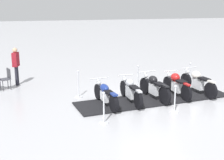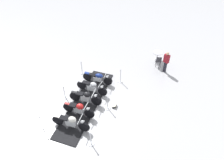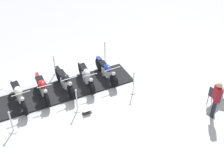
{
  "view_description": "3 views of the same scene",
  "coord_description": "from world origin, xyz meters",
  "px_view_note": "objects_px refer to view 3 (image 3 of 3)",
  "views": [
    {
      "loc": [
        -11.78,
        4.01,
        4.13
      ],
      "look_at": [
        1.31,
        1.46,
        0.55
      ],
      "focal_mm": 52.13,
      "sensor_mm": 36.0,
      "label": 1
    },
    {
      "loc": [
        6.18,
        -7.57,
        10.42
      ],
      "look_at": [
        0.76,
        2.08,
        0.7
      ],
      "focal_mm": 35.07,
      "sensor_mm": 36.0,
      "label": 2
    },
    {
      "loc": [
        11.25,
        -0.95,
        8.96
      ],
      "look_at": [
        1.22,
        1.86,
        1.09
      ],
      "focal_mm": 50.03,
      "sensor_mm": 36.0,
      "label": 3
    }
  ],
  "objects_px": {
    "motorcycle_navy": "(107,71)",
    "cafe_chair_near_table": "(214,95)",
    "stanchion_right_rear": "(133,86)",
    "info_placard": "(87,112)",
    "motorcycle_black": "(65,81)",
    "stanchion_right_mid": "(77,104)",
    "stanchion_right_front": "(12,125)",
    "motorcycle_cream": "(19,94)",
    "motorcycle_maroon": "(42,88)",
    "stanchion_left_rear": "(105,54)",
    "stanchion_left_mid": "(55,68)",
    "motorcycle_chrome": "(86,76)",
    "bystander_person": "(217,97)"
  },
  "relations": [
    {
      "from": "motorcycle_maroon",
      "to": "stanchion_left_rear",
      "type": "height_order",
      "value": "stanchion_left_rear"
    },
    {
      "from": "info_placard",
      "to": "motorcycle_black",
      "type": "bearing_deg",
      "value": -80.99
    },
    {
      "from": "motorcycle_cream",
      "to": "stanchion_left_rear",
      "type": "relative_size",
      "value": 2.1
    },
    {
      "from": "motorcycle_chrome",
      "to": "stanchion_right_rear",
      "type": "xyz_separation_m",
      "value": [
        1.14,
        1.9,
        -0.13
      ]
    },
    {
      "from": "stanchion_right_mid",
      "to": "cafe_chair_near_table",
      "type": "xyz_separation_m",
      "value": [
        1.2,
        5.65,
        0.18
      ]
    },
    {
      "from": "motorcycle_maroon",
      "to": "motorcycle_black",
      "type": "relative_size",
      "value": 0.97
    },
    {
      "from": "motorcycle_cream",
      "to": "cafe_chair_near_table",
      "type": "xyz_separation_m",
      "value": [
        2.25,
        7.94,
        -0.01
      ]
    },
    {
      "from": "stanchion_right_front",
      "to": "stanchion_right_rear",
      "type": "bearing_deg",
      "value": 100.58
    },
    {
      "from": "stanchion_right_front",
      "to": "stanchion_right_rear",
      "type": "distance_m",
      "value": 5.38
    },
    {
      "from": "stanchion_right_rear",
      "to": "stanchion_left_mid",
      "type": "relative_size",
      "value": 1.11
    },
    {
      "from": "motorcycle_black",
      "to": "info_placard",
      "type": "xyz_separation_m",
      "value": [
        1.72,
        0.61,
        -0.46
      ]
    },
    {
      "from": "motorcycle_maroon",
      "to": "stanchion_left_rear",
      "type": "distance_m",
      "value": 4.03
    },
    {
      "from": "motorcycle_maroon",
      "to": "stanchion_left_mid",
      "type": "bearing_deg",
      "value": 147.03
    },
    {
      "from": "motorcycle_navy",
      "to": "stanchion_left_mid",
      "type": "bearing_deg",
      "value": -127.79
    },
    {
      "from": "stanchion_right_front",
      "to": "stanchion_right_mid",
      "type": "distance_m",
      "value": 2.69
    },
    {
      "from": "stanchion_right_rear",
      "to": "stanchion_left_mid",
      "type": "bearing_deg",
      "value": -127.41
    },
    {
      "from": "motorcycle_cream",
      "to": "motorcycle_navy",
      "type": "height_order",
      "value": "motorcycle_cream"
    },
    {
      "from": "motorcycle_navy",
      "to": "stanchion_right_mid",
      "type": "bearing_deg",
      "value": -56.04
    },
    {
      "from": "stanchion_right_mid",
      "to": "stanchion_left_mid",
      "type": "bearing_deg",
      "value": -169.42
    },
    {
      "from": "motorcycle_chrome",
      "to": "stanchion_right_front",
      "type": "distance_m",
      "value": 4.0
    },
    {
      "from": "motorcycle_cream",
      "to": "stanchion_right_rear",
      "type": "distance_m",
      "value": 4.97
    },
    {
      "from": "stanchion_right_front",
      "to": "bystander_person",
      "type": "relative_size",
      "value": 0.58
    },
    {
      "from": "stanchion_right_mid",
      "to": "bystander_person",
      "type": "relative_size",
      "value": 0.64
    },
    {
      "from": "info_placard",
      "to": "motorcycle_navy",
      "type": "bearing_deg",
      "value": -134.54
    },
    {
      "from": "motorcycle_maroon",
      "to": "info_placard",
      "type": "distance_m",
      "value": 2.28
    },
    {
      "from": "motorcycle_black",
      "to": "motorcycle_navy",
      "type": "xyz_separation_m",
      "value": [
        -0.38,
        2.03,
        -0.06
      ]
    },
    {
      "from": "stanchion_right_mid",
      "to": "cafe_chair_near_table",
      "type": "relative_size",
      "value": 1.2
    },
    {
      "from": "stanchion_right_rear",
      "to": "stanchion_right_mid",
      "type": "relative_size",
      "value": 1.01
    },
    {
      "from": "motorcycle_chrome",
      "to": "info_placard",
      "type": "relative_size",
      "value": 5.38
    },
    {
      "from": "stanchion_right_rear",
      "to": "motorcycle_black",
      "type": "bearing_deg",
      "value": -108.01
    },
    {
      "from": "cafe_chair_near_table",
      "to": "stanchion_right_rear",
      "type": "bearing_deg",
      "value": 124.59
    },
    {
      "from": "stanchion_right_rear",
      "to": "info_placard",
      "type": "bearing_deg",
      "value": -71.29
    },
    {
      "from": "motorcycle_cream",
      "to": "stanchion_right_rear",
      "type": "xyz_separation_m",
      "value": [
        0.56,
        4.93,
        -0.18
      ]
    },
    {
      "from": "motorcycle_chrome",
      "to": "stanchion_left_rear",
      "type": "distance_m",
      "value": 2.25
    },
    {
      "from": "motorcycle_black",
      "to": "cafe_chair_near_table",
      "type": "height_order",
      "value": "motorcycle_black"
    },
    {
      "from": "motorcycle_cream",
      "to": "cafe_chair_near_table",
      "type": "bearing_deg",
      "value": 61.01
    },
    {
      "from": "cafe_chair_near_table",
      "to": "bystander_person",
      "type": "height_order",
      "value": "bystander_person"
    },
    {
      "from": "cafe_chair_near_table",
      "to": "stanchion_left_rear",
      "type": "bearing_deg",
      "value": 101.54
    },
    {
      "from": "motorcycle_maroon",
      "to": "bystander_person",
      "type": "bearing_deg",
      "value": 55.11
    },
    {
      "from": "stanchion_right_rear",
      "to": "cafe_chair_near_table",
      "type": "relative_size",
      "value": 1.2
    },
    {
      "from": "motorcycle_navy",
      "to": "cafe_chair_near_table",
      "type": "relative_size",
      "value": 2.3
    },
    {
      "from": "motorcycle_maroon",
      "to": "stanchion_right_rear",
      "type": "xyz_separation_m",
      "value": [
        0.75,
        3.92,
        -0.17
      ]
    },
    {
      "from": "motorcycle_navy",
      "to": "stanchion_left_mid",
      "type": "xyz_separation_m",
      "value": [
        -1.12,
        -2.31,
        -0.14
      ]
    },
    {
      "from": "motorcycle_black",
      "to": "stanchion_right_front",
      "type": "height_order",
      "value": "motorcycle_black"
    },
    {
      "from": "motorcycle_chrome",
      "to": "bystander_person",
      "type": "distance_m",
      "value": 5.74
    },
    {
      "from": "motorcycle_cream",
      "to": "info_placard",
      "type": "distance_m",
      "value": 3.0
    },
    {
      "from": "motorcycle_black",
      "to": "cafe_chair_near_table",
      "type": "xyz_separation_m",
      "value": [
        2.64,
        5.92,
        0.01
      ]
    },
    {
      "from": "motorcycle_cream",
      "to": "motorcycle_black",
      "type": "distance_m",
      "value": 2.06
    },
    {
      "from": "motorcycle_black",
      "to": "bystander_person",
      "type": "distance_m",
      "value": 6.47
    },
    {
      "from": "info_placard",
      "to": "bystander_person",
      "type": "relative_size",
      "value": 0.24
    }
  ]
}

